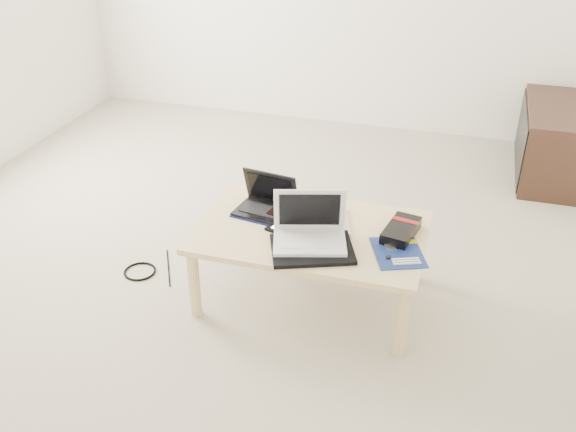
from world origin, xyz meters
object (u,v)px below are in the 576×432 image
(coffee_table, at_px, (311,238))
(media_cabinet, at_px, (551,141))
(netbook, at_px, (267,204))
(gpu_box, at_px, (401,231))
(white_laptop, at_px, (310,231))

(coffee_table, bearing_deg, media_cabinet, 56.42)
(netbook, bearing_deg, gpu_box, -3.05)
(coffee_table, distance_m, media_cabinet, 2.21)
(gpu_box, bearing_deg, white_laptop, -154.40)
(gpu_box, bearing_deg, media_cabinet, 65.65)
(white_laptop, height_order, gpu_box, white_laptop)
(netbook, relative_size, gpu_box, 1.16)
(coffee_table, height_order, white_laptop, white_laptop)
(coffee_table, height_order, gpu_box, gpu_box)
(coffee_table, xyz_separation_m, media_cabinet, (1.22, 1.84, -0.10))
(media_cabinet, bearing_deg, gpu_box, -114.35)
(netbook, distance_m, gpu_box, 0.69)
(coffee_table, relative_size, netbook, 3.46)
(media_cabinet, relative_size, white_laptop, 2.33)
(coffee_table, bearing_deg, white_laptop, -79.49)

